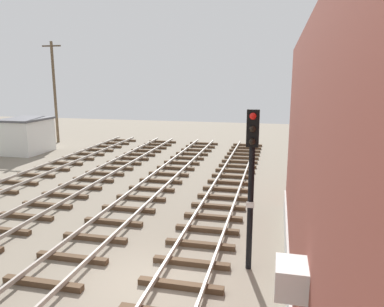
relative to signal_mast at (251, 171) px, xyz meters
The scene contains 6 objects.
ground_plane 4.49m from the signal_mast, 150.42° to the right, with size 80.00×80.00×0.00m, color slate.
track_near_building 3.86m from the signal_mast, 138.73° to the right, with size 2.50×47.57×0.32m.
track_centre 6.63m from the signal_mast, 164.50° to the right, with size 2.50×47.57×0.32m.
signal_mast is the anchor object (origin of this frame).
control_hut 23.79m from the signal_mast, 142.01° to the left, with size 3.00×3.80×2.76m.
utility_pole_far 27.31m from the signal_mast, 134.38° to the left, with size 1.80×0.24×9.03m.
Camera 1 is at (3.48, -9.31, 5.91)m, focal length 34.86 mm.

